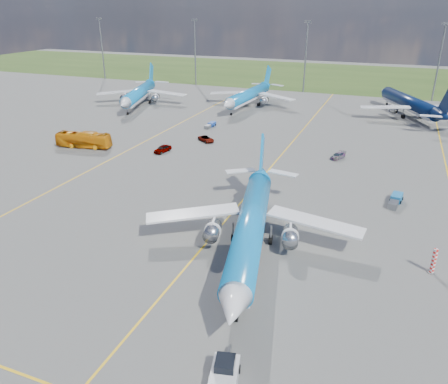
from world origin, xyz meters
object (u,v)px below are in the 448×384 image
(pushback_tug, at_px, (224,375))
(service_car_c, at_px, (338,156))
(baggage_tug_c, at_px, (210,125))
(bg_jet_n, at_px, (407,116))
(warning_post, at_px, (434,261))
(bg_jet_nw, at_px, (140,105))
(service_car_b, at_px, (206,139))
(apron_bus, at_px, (84,140))
(bg_jet_nnw, at_px, (248,107))
(service_car_a, at_px, (163,149))
(baggage_tug_w, at_px, (395,200))
(main_airliner, at_px, (250,252))

(pushback_tug, relative_size, service_car_c, 1.47)
(baggage_tug_c, bearing_deg, bg_jet_n, 35.19)
(warning_post, bearing_deg, pushback_tug, -124.92)
(bg_jet_nw, bearing_deg, service_car_b, -55.83)
(apron_bus, height_order, baggage_tug_c, apron_bus)
(warning_post, xyz_separation_m, apron_bus, (-65.61, 23.97, 0.11))
(warning_post, xyz_separation_m, bg_jet_n, (-2.95, 78.18, -1.50))
(bg_jet_nnw, height_order, service_car_a, bg_jet_nnw)
(warning_post, distance_m, service_car_b, 57.19)
(service_car_b, relative_size, baggage_tug_c, 0.95)
(bg_jet_nw, distance_m, service_car_b, 42.80)
(service_car_c, bearing_deg, service_car_a, -143.59)
(service_car_a, relative_size, service_car_b, 0.98)
(bg_jet_nnw, bearing_deg, service_car_a, -89.71)
(bg_jet_nnw, xyz_separation_m, apron_bus, (-19.55, -49.59, 1.61))
(service_car_a, bearing_deg, apron_bus, -157.41)
(bg_jet_n, xyz_separation_m, apron_bus, (-62.67, -54.21, 1.61))
(service_car_c, bearing_deg, apron_bus, -145.07)
(baggage_tug_w, bearing_deg, apron_bus, -176.67)
(warning_post, height_order, pushback_tug, warning_post)
(bg_jet_nw, relative_size, bg_jet_n, 0.98)
(baggage_tug_c, bearing_deg, apron_bus, -124.76)
(warning_post, distance_m, pushback_tug, 27.83)
(baggage_tug_w, height_order, baggage_tug_c, baggage_tug_w)
(bg_jet_nnw, distance_m, service_car_c, 48.61)
(main_airliner, bearing_deg, apron_bus, 136.57)
(warning_post, height_order, bg_jet_nnw, bg_jet_nnw)
(bg_jet_n, bearing_deg, baggage_tug_c, 7.73)
(warning_post, height_order, service_car_b, warning_post)
(warning_post, relative_size, apron_bus, 0.26)
(service_car_a, relative_size, baggage_tug_c, 0.93)
(apron_bus, height_order, service_car_c, apron_bus)
(bg_jet_nw, distance_m, pushback_tug, 106.04)
(service_car_b, height_order, service_car_c, service_car_b)
(bg_jet_nw, height_order, bg_jet_n, bg_jet_n)
(bg_jet_nnw, relative_size, main_airliner, 0.97)
(pushback_tug, bearing_deg, service_car_a, 110.50)
(bg_jet_nnw, height_order, baggage_tug_c, bg_jet_nnw)
(bg_jet_nw, height_order, baggage_tug_c, bg_jet_nw)
(service_car_a, bearing_deg, baggage_tug_c, 98.69)
(baggage_tug_c, bearing_deg, service_car_a, -91.90)
(apron_bus, distance_m, service_car_b, 25.65)
(pushback_tug, height_order, service_car_b, pushback_tug)
(baggage_tug_c, bearing_deg, baggage_tug_w, -33.69)
(bg_jet_n, bearing_deg, bg_jet_nw, -15.02)
(bg_jet_nw, xyz_separation_m, pushback_tug, (60.83, -86.86, 0.78))
(bg_jet_n, bearing_deg, main_airliner, 52.12)
(warning_post, height_order, bg_jet_n, bg_jet_n)
(bg_jet_n, bearing_deg, apron_bus, 15.00)
(service_car_b, bearing_deg, bg_jet_nnw, 37.58)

